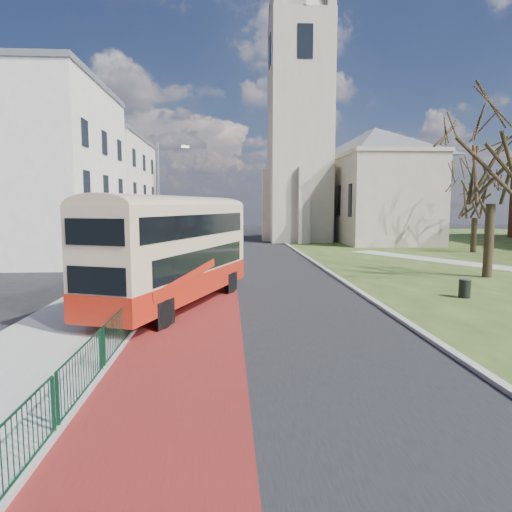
{
  "coord_description": "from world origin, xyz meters",
  "views": [
    {
      "loc": [
        0.09,
        -12.93,
        4.02
      ],
      "look_at": [
        1.2,
        5.15,
        2.0
      ],
      "focal_mm": 32.0,
      "sensor_mm": 36.0,
      "label": 1
    }
  ],
  "objects": [
    {
      "name": "gothic_church",
      "position": [
        12.56,
        38.0,
        13.13
      ],
      "size": [
        16.38,
        18.0,
        40.0
      ],
      "color": "gray",
      "rests_on": "ground"
    },
    {
      "name": "street_block_far",
      "position": [
        -14.0,
        38.0,
        5.76
      ],
      "size": [
        10.3,
        16.3,
        11.5
      ],
      "color": "beige",
      "rests_on": "ground"
    },
    {
      "name": "street_block_near",
      "position": [
        -14.0,
        22.0,
        6.51
      ],
      "size": [
        10.3,
        14.3,
        13.0
      ],
      "color": "beige",
      "rests_on": "ground"
    },
    {
      "name": "winter_tree_far",
      "position": [
        20.96,
        24.57,
        5.23
      ],
      "size": [
        6.54,
        6.54,
        7.51
      ],
      "rotation": [
        0.0,
        0.0,
        -0.35
      ],
      "color": "#302718",
      "rests_on": "grass_green"
    },
    {
      "name": "ground",
      "position": [
        0.0,
        0.0,
        0.0
      ],
      "size": [
        160.0,
        160.0,
        0.0
      ],
      "primitive_type": "plane",
      "color": "black",
      "rests_on": "ground"
    },
    {
      "name": "kerb_west",
      "position": [
        -3.0,
        20.0,
        0.07
      ],
      "size": [
        0.25,
        120.0,
        0.13
      ],
      "primitive_type": "cube",
      "color": "#999993",
      "rests_on": "ground"
    },
    {
      "name": "pavement_west",
      "position": [
        -5.0,
        20.0,
        0.06
      ],
      "size": [
        4.0,
        120.0,
        0.12
      ],
      "primitive_type": "cube",
      "color": "gray",
      "rests_on": "ground"
    },
    {
      "name": "litter_bin",
      "position": [
        10.29,
        5.9,
        0.47
      ],
      "size": [
        0.58,
        0.58,
        0.85
      ],
      "rotation": [
        0.0,
        0.0,
        0.1
      ],
      "color": "black",
      "rests_on": "grass_green"
    },
    {
      "name": "winter_tree_near",
      "position": [
        14.45,
        11.3,
        7.29
      ],
      "size": [
        7.92,
        7.92,
        10.46
      ],
      "rotation": [
        0.0,
        0.0,
        -0.12
      ],
      "color": "#312718",
      "rests_on": "grass_green"
    },
    {
      "name": "road_carriageway",
      "position": [
        1.5,
        20.0,
        0.01
      ],
      "size": [
        9.0,
        120.0,
        0.01
      ],
      "primitive_type": "cube",
      "color": "black",
      "rests_on": "ground"
    },
    {
      "name": "kerb_east",
      "position": [
        6.1,
        22.0,
        0.07
      ],
      "size": [
        0.25,
        80.0,
        0.13
      ],
      "primitive_type": "cube",
      "color": "#999993",
      "rests_on": "ground"
    },
    {
      "name": "bus",
      "position": [
        -1.99,
        5.09,
        2.4
      ],
      "size": [
        5.68,
        10.23,
        4.2
      ],
      "rotation": [
        0.0,
        0.0,
        -0.36
      ],
      "color": "#A71E0F",
      "rests_on": "ground"
    },
    {
      "name": "pedestrian_railing",
      "position": [
        -2.95,
        4.0,
        0.55
      ],
      "size": [
        0.07,
        24.0,
        1.12
      ],
      "color": "#0C3721",
      "rests_on": "ground"
    },
    {
      "name": "bus_lane",
      "position": [
        -1.2,
        20.0,
        0.01
      ],
      "size": [
        3.4,
        120.0,
        0.01
      ],
      "primitive_type": "cube",
      "color": "#591414",
      "rests_on": "ground"
    },
    {
      "name": "streetlamp",
      "position": [
        -4.35,
        18.0,
        4.59
      ],
      "size": [
        2.13,
        0.18,
        8.0
      ],
      "color": "gray",
      "rests_on": "pavement_west"
    }
  ]
}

